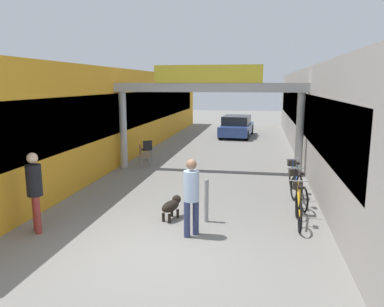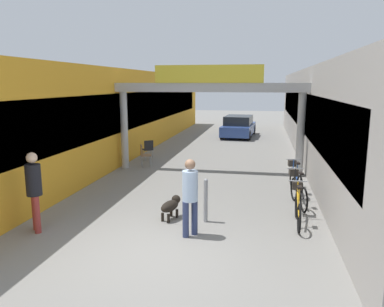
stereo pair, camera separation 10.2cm
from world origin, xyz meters
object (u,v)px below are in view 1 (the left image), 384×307
Objects in this scene: pedestrian_with_dog at (191,192)px; bicycle_orange_nearest at (298,205)px; dog_on_leash at (172,206)px; pedestrian_companion at (34,187)px; bicycle_black_second at (298,189)px; parked_car_blue at (237,127)px; cafe_chair_wood_nearer at (143,154)px; bicycle_blue_third at (295,178)px; cafe_chair_black_farther at (147,148)px; bollard_post_metal at (207,200)px.

pedestrian_with_dog is 2.75m from bicycle_orange_nearest.
pedestrian_companion is at bearing -154.24° from dog_on_leash.
bicycle_black_second is 0.41× the size of parked_car_blue.
parked_car_blue is (3.15, 9.42, 0.10)m from cafe_chair_wood_nearer.
cafe_chair_wood_nearer is at bearing 114.33° from dog_on_leash.
pedestrian_companion is 6.12m from bicycle_orange_nearest.
bicycle_blue_third is 1.89× the size of cafe_chair_black_farther.
bicycle_orange_nearest is 1.01× the size of bicycle_blue_third.
dog_on_leash is (2.81, 1.35, -0.72)m from pedestrian_companion.
bollard_post_metal is 1.21× the size of cafe_chair_black_farther.
cafe_chair_wood_nearer is at bearing 116.07° from pedestrian_with_dog.
parked_car_blue is (3.45, 16.33, -0.41)m from pedestrian_companion.
pedestrian_companion is 1.09× the size of bicycle_black_second.
cafe_chair_black_farther is (-3.39, 7.74, -0.45)m from pedestrian_with_dog.
dog_on_leash is 0.46× the size of bicycle_orange_nearest.
pedestrian_companion is 2.05× the size of cafe_chair_wood_nearer.
bicycle_orange_nearest is (5.86, 1.64, -0.62)m from pedestrian_companion.
parked_car_blue is at bearing 90.10° from pedestrian_with_dog.
bicycle_orange_nearest is 0.41× the size of parked_car_blue.
parked_car_blue is at bearing 102.11° from bicycle_blue_third.
pedestrian_with_dog is at bearing -122.51° from bicycle_blue_third.
bicycle_blue_third is 6.25m from cafe_chair_wood_nearer.
pedestrian_companion is at bearing -143.90° from bicycle_blue_third.
pedestrian_with_dog reaches higher than cafe_chair_wood_nearer.
bollard_post_metal is (3.68, 1.31, -0.51)m from pedestrian_companion.
pedestrian_companion is 2.35× the size of dog_on_leash.
bicycle_blue_third is at bearing 86.91° from bicycle_orange_nearest.
dog_on_leash is 4.41m from bicycle_blue_third.
dog_on_leash is 3.61m from bicycle_black_second.
cafe_chair_black_farther is (-5.89, 5.08, 0.10)m from bicycle_black_second.
dog_on_leash is at bearing -174.60° from bicycle_orange_nearest.
parked_car_blue is at bearing 67.66° from cafe_chair_black_farther.
parked_car_blue is at bearing 100.81° from bicycle_black_second.
bicycle_black_second is 1.88× the size of cafe_chair_wood_nearer.
cafe_chair_black_farther is at bearing 111.84° from dog_on_leash.
bicycle_blue_third is at bearing -77.89° from parked_car_blue.
bicycle_orange_nearest is 1.43m from bicycle_black_second.
parked_car_blue is (-2.53, 13.26, 0.21)m from bicycle_black_second.
dog_on_leash is at bearing 125.19° from pedestrian_with_dog.
bollard_post_metal is 0.26× the size of parked_car_blue.
pedestrian_companion is 2.05× the size of cafe_chair_black_farther.
cafe_chair_wood_nearer is at bearing 87.54° from pedestrian_companion.
pedestrian_with_dog is 1.03× the size of bicycle_black_second.
pedestrian_with_dog is 15.93m from parked_car_blue.
bicycle_orange_nearest is at bearing -48.37° from cafe_chair_black_farther.
bicycle_orange_nearest is at bearing -80.66° from parked_car_blue.
dog_on_leash is 0.46× the size of bicycle_blue_third.
cafe_chair_wood_nearer is at bearing -80.30° from cafe_chair_black_farther.
pedestrian_with_dog is 3.69m from bicycle_black_second.
parked_car_blue is at bearing 90.89° from bollard_post_metal.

